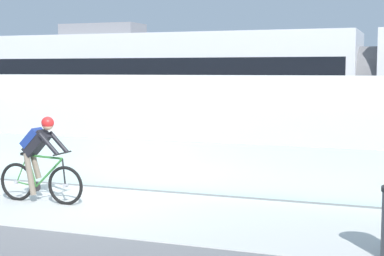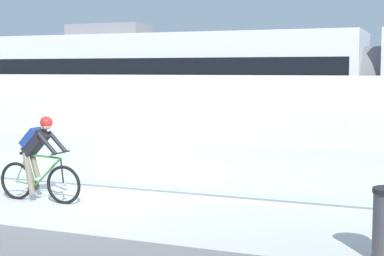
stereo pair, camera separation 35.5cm
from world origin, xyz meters
TOP-DOWN VIEW (x-y plane):
  - ground_plane at (0.00, 0.00)m, footprint 200.00×200.00m
  - bike_path_deck at (0.00, 0.00)m, footprint 32.00×3.20m
  - glass_parapet at (0.00, 1.85)m, footprint 32.00×0.05m
  - concrete_barrier_wall at (0.00, 3.65)m, footprint 32.00×0.36m
  - tram_rail_near at (0.00, 6.13)m, footprint 32.00×0.08m
  - tram_rail_far at (0.00, 7.57)m, footprint 32.00×0.08m
  - tram at (4.47, 6.85)m, footprint 22.56×2.54m
  - cyclist_on_bike at (-0.84, -0.00)m, footprint 1.77×0.58m

SIDE VIEW (x-z plane):
  - ground_plane at x=0.00m, z-range 0.00..0.00m
  - tram_rail_near at x=0.00m, z-range 0.00..0.01m
  - tram_rail_far at x=0.00m, z-range 0.00..0.01m
  - bike_path_deck at x=0.00m, z-range 0.00..0.01m
  - glass_parapet at x=0.00m, z-range 0.00..1.02m
  - cyclist_on_bike at x=-0.84m, z-range -0.01..1.60m
  - concrete_barrier_wall at x=0.00m, z-range 0.00..2.33m
  - tram at x=4.47m, z-range -0.01..3.80m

